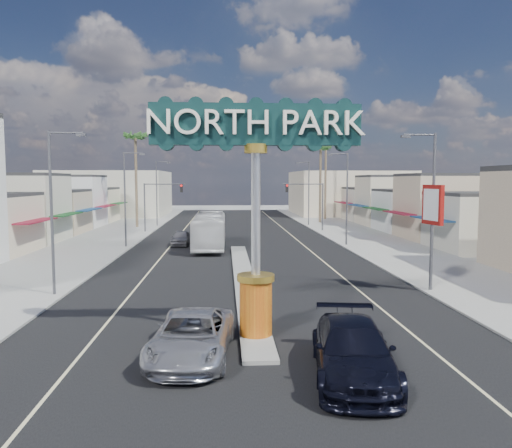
{
  "coord_description": "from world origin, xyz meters",
  "views": [
    {
      "loc": [
        -1.22,
        -17.6,
        6.35
      ],
      "look_at": [
        0.48,
        9.48,
        3.98
      ],
      "focal_mm": 35.0,
      "sensor_mm": 36.0,
      "label": 1
    }
  ],
  "objects": [
    {
      "name": "road",
      "position": [
        0.0,
        30.0,
        0.01
      ],
      "size": [
        20.0,
        120.0,
        0.01
      ],
      "primitive_type": "cube",
      "color": "black",
      "rests_on": "ground"
    },
    {
      "name": "storefront_row_left",
      "position": [
        -24.0,
        43.0,
        3.0
      ],
      "size": [
        12.0,
        42.0,
        6.0
      ],
      "primitive_type": "cube",
      "color": "beige",
      "rests_on": "ground"
    },
    {
      "name": "palm_right_mid",
      "position": [
        13.0,
        56.0,
        10.6
      ],
      "size": [
        2.6,
        2.6,
        12.1
      ],
      "color": "brown",
      "rests_on": "ground"
    },
    {
      "name": "gateway_sign",
      "position": [
        0.0,
        1.98,
        5.93
      ],
      "size": [
        8.2,
        1.5,
        9.15
      ],
      "color": "#BB2D0E",
      "rests_on": "median_island"
    },
    {
      "name": "median_island",
      "position": [
        0.0,
        14.0,
        0.08
      ],
      "size": [
        1.3,
        30.0,
        0.16
      ],
      "primitive_type": "cube",
      "color": "gray",
      "rests_on": "ground"
    },
    {
      "name": "streetlight_l_near",
      "position": [
        -10.43,
        10.0,
        5.07
      ],
      "size": [
        2.03,
        0.22,
        9.0
      ],
      "color": "#47474C",
      "rests_on": "ground"
    },
    {
      "name": "traffic_signal_left",
      "position": [
        -9.18,
        43.99,
        4.27
      ],
      "size": [
        5.09,
        0.45,
        6.0
      ],
      "color": "#47474C",
      "rests_on": "ground"
    },
    {
      "name": "ground",
      "position": [
        0.0,
        30.0,
        0.0
      ],
      "size": [
        160.0,
        160.0,
        0.0
      ],
      "primitive_type": "plane",
      "color": "gray",
      "rests_on": "ground"
    },
    {
      "name": "streetlight_l_far",
      "position": [
        -10.43,
        52.0,
        5.07
      ],
      "size": [
        2.03,
        0.22,
        9.0
      ],
      "color": "#47474C",
      "rests_on": "ground"
    },
    {
      "name": "traffic_signal_right",
      "position": [
        9.18,
        43.99,
        4.27
      ],
      "size": [
        5.09,
        0.45,
        6.0
      ],
      "color": "#47474C",
      "rests_on": "ground"
    },
    {
      "name": "palm_left_far",
      "position": [
        -13.0,
        50.0,
        11.5
      ],
      "size": [
        2.6,
        2.6,
        13.1
      ],
      "color": "brown",
      "rests_on": "ground"
    },
    {
      "name": "sidewalk_right",
      "position": [
        14.0,
        30.0,
        0.06
      ],
      "size": [
        8.0,
        120.0,
        0.12
      ],
      "primitive_type": "cube",
      "color": "gray",
      "rests_on": "ground"
    },
    {
      "name": "city_bus",
      "position": [
        -2.65,
        29.31,
        1.65
      ],
      "size": [
        2.87,
        11.87,
        3.3
      ],
      "primitive_type": "imported",
      "rotation": [
        0.0,
        0.0,
        -0.01
      ],
      "color": "silver",
      "rests_on": "ground"
    },
    {
      "name": "suv_left",
      "position": [
        -2.42,
        -0.12,
        0.81
      ],
      "size": [
        3.23,
        6.06,
        1.62
      ],
      "primitive_type": "imported",
      "rotation": [
        0.0,
        0.0,
        -0.1
      ],
      "color": "#AFAFB4",
      "rests_on": "ground"
    },
    {
      "name": "streetlight_r_mid",
      "position": [
        10.43,
        30.0,
        5.07
      ],
      "size": [
        2.03,
        0.22,
        9.0
      ],
      "color": "#47474C",
      "rests_on": "ground"
    },
    {
      "name": "palm_right_far",
      "position": [
        15.0,
        62.0,
        12.39
      ],
      "size": [
        2.6,
        2.6,
        14.1
      ],
      "color": "brown",
      "rests_on": "ground"
    },
    {
      "name": "suv_right",
      "position": [
        2.88,
        -2.19,
        0.89
      ],
      "size": [
        3.3,
        6.39,
        1.77
      ],
      "primitive_type": "imported",
      "rotation": [
        0.0,
        0.0,
        -0.14
      ],
      "color": "black",
      "rests_on": "ground"
    },
    {
      "name": "streetlight_l_mid",
      "position": [
        -10.43,
        30.0,
        5.07
      ],
      "size": [
        2.03,
        0.22,
        9.0
      ],
      "color": "#47474C",
      "rests_on": "ground"
    },
    {
      "name": "sidewalk_left",
      "position": [
        -14.0,
        30.0,
        0.06
      ],
      "size": [
        8.0,
        120.0,
        0.12
      ],
      "primitive_type": "cube",
      "color": "gray",
      "rests_on": "ground"
    },
    {
      "name": "streetlight_r_near",
      "position": [
        10.43,
        10.0,
        5.07
      ],
      "size": [
        2.03,
        0.22,
        9.0
      ],
      "color": "#47474C",
      "rests_on": "ground"
    },
    {
      "name": "streetlight_r_far",
      "position": [
        10.43,
        52.0,
        5.07
      ],
      "size": [
        2.03,
        0.22,
        9.0
      ],
      "color": "#47474C",
      "rests_on": "ground"
    },
    {
      "name": "backdrop_far_right",
      "position": [
        22.0,
        75.0,
        4.0
      ],
      "size": [
        20.0,
        20.0,
        8.0
      ],
      "primitive_type": "cube",
      "color": "beige",
      "rests_on": "ground"
    },
    {
      "name": "bank_pylon_sign",
      "position": [
        10.49,
        9.81,
        4.65
      ],
      "size": [
        0.51,
        1.88,
        5.99
      ],
      "rotation": [
        0.0,
        0.0,
        0.15
      ],
      "color": "#47474C",
      "rests_on": "sidewalk_right"
    },
    {
      "name": "car_parked_left",
      "position": [
        -5.5,
        31.29,
        0.74
      ],
      "size": [
        1.92,
        4.4,
        1.48
      ],
      "primitive_type": "imported",
      "rotation": [
        0.0,
        0.0,
        -0.04
      ],
      "color": "slate",
      "rests_on": "ground"
    },
    {
      "name": "backdrop_far_left",
      "position": [
        -22.0,
        75.0,
        4.0
      ],
      "size": [
        20.0,
        20.0,
        8.0
      ],
      "primitive_type": "cube",
      "color": "#B7B29E",
      "rests_on": "ground"
    },
    {
      "name": "storefront_row_right",
      "position": [
        24.0,
        43.0,
        3.0
      ],
      "size": [
        12.0,
        42.0,
        6.0
      ],
      "primitive_type": "cube",
      "color": "#B7B29E",
      "rests_on": "ground"
    }
  ]
}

